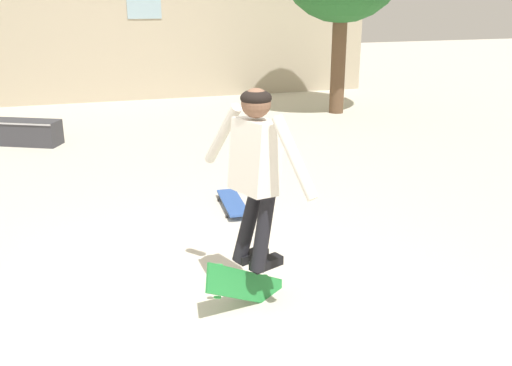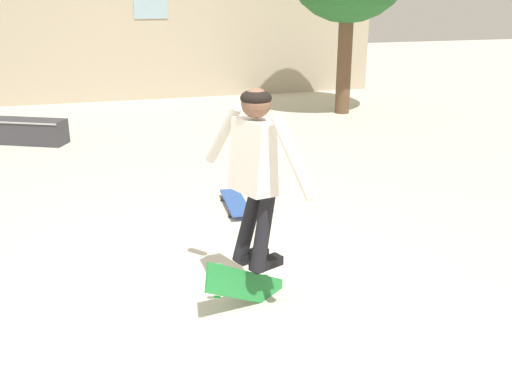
{
  "view_description": "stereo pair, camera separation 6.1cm",
  "coord_description": "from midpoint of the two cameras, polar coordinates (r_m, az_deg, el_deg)",
  "views": [
    {
      "loc": [
        -0.54,
        -3.57,
        2.3
      ],
      "look_at": [
        0.57,
        0.16,
        0.96
      ],
      "focal_mm": 40.0,
      "sensor_mm": 36.0,
      "label": 1
    },
    {
      "loc": [
        -0.48,
        -3.59,
        2.3
      ],
      "look_at": [
        0.57,
        0.16,
        0.96
      ],
      "focal_mm": 40.0,
      "sensor_mm": 36.0,
      "label": 2
    }
  ],
  "objects": [
    {
      "name": "ground_plane",
      "position": [
        4.28,
        -6.52,
        -13.65
      ],
      "size": [
        40.0,
        40.0,
        0.0
      ],
      "primitive_type": "plane",
      "color": "beige"
    },
    {
      "name": "skater",
      "position": [
        4.08,
        0.44,
        1.9
      ],
      "size": [
        0.55,
        1.16,
        1.34
      ],
      "rotation": [
        0.0,
        0.0,
        0.4
      ],
      "color": "silver"
    },
    {
      "name": "skateboard_flipping",
      "position": [
        4.38,
        -0.59,
        -10.23
      ],
      "size": [
        0.72,
        0.45,
        0.58
      ],
      "rotation": [
        0.0,
        0.0,
        0.43
      ],
      "color": "#237F38"
    },
    {
      "name": "skateboard_resting",
      "position": [
        6.26,
        -1.78,
        -1.93
      ],
      "size": [
        0.28,
        0.84,
        0.08
      ],
      "rotation": [
        0.0,
        0.0,
        4.66
      ],
      "color": "#2D519E",
      "rests_on": "ground_plane"
    }
  ]
}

